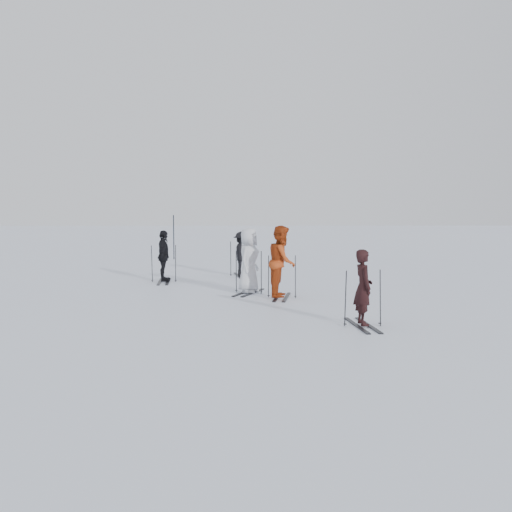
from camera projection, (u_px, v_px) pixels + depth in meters
The scene contains 12 objects.
ground at pixel (257, 292), 16.88m from camera, with size 120.00×120.00×0.00m, color silver.
skier_near_dark at pixel (363, 289), 12.07m from camera, with size 0.59×0.38×1.61m, color black.
skier_red at pixel (282, 262), 15.84m from camera, with size 0.97×0.75×1.99m, color #A43812.
skier_grey at pixel (249, 261), 16.72m from camera, with size 0.92×0.60×1.89m, color silver.
skier_uphill_left at pixel (164, 257), 19.16m from camera, with size 1.01×0.42×1.72m, color black.
skier_uphill_far at pixel (242, 254), 20.90m from camera, with size 1.04×0.60×1.61m, color black.
skis_near_dark at pixel (363, 297), 12.09m from camera, with size 0.90×1.70×1.24m, color black, non-canonical shape.
skis_red at pixel (282, 276), 15.87m from camera, with size 0.89×1.68×1.23m, color black, non-canonical shape.
skis_grey at pixel (249, 271), 16.74m from camera, with size 0.94×1.77×1.29m, color black, non-canonical shape.
skis_uphill_left at pixel (164, 263), 19.18m from camera, with size 0.93×1.77×1.29m, color black, non-canonical shape.
skis_uphill_far at pixel (242, 258), 20.91m from camera, with size 0.96×1.81×1.32m, color black, non-canonical shape.
piste_marker at pixel (174, 237), 27.49m from camera, with size 0.05×0.05×2.14m, color black.
Camera 1 is at (-0.36, -16.72, 2.53)m, focal length 40.00 mm.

